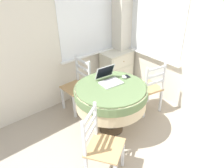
% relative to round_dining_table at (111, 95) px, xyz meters
% --- Properties ---
extents(corner_room_shell, '(4.56, 4.57, 2.55)m').
position_rel_round_dining_table_xyz_m(corner_room_shell, '(0.31, 0.17, 0.66)').
color(corner_room_shell, beige).
rests_on(corner_room_shell, ground_plane).
extents(round_dining_table, '(1.03, 1.03, 0.76)m').
position_rel_round_dining_table_xyz_m(round_dining_table, '(0.00, 0.00, 0.00)').
color(round_dining_table, '#4C3D2D').
rests_on(round_dining_table, ground_plane).
extents(laptop, '(0.33, 0.34, 0.22)m').
position_rel_round_dining_table_xyz_m(laptop, '(0.07, 0.12, 0.19)').
color(laptop, silver).
rests_on(laptop, round_dining_table).
extents(computer_mouse, '(0.06, 0.09, 0.05)m').
position_rel_round_dining_table_xyz_m(computer_mouse, '(0.30, 0.05, 0.16)').
color(computer_mouse, silver).
rests_on(computer_mouse, round_dining_table).
extents(cell_phone, '(0.07, 0.11, 0.01)m').
position_rel_round_dining_table_xyz_m(cell_phone, '(0.38, 0.06, 0.15)').
color(cell_phone, black).
rests_on(cell_phone, round_dining_table).
extents(dining_chair_near_back_window, '(0.41, 0.41, 0.90)m').
position_rel_round_dining_table_xyz_m(dining_chair_near_back_window, '(-0.04, 0.80, -0.18)').
color(dining_chair_near_back_window, tan).
rests_on(dining_chair_near_back_window, ground_plane).
extents(dining_chair_near_right_window, '(0.47, 0.46, 0.90)m').
position_rel_round_dining_table_xyz_m(dining_chair_near_right_window, '(0.79, -0.04, -0.18)').
color(dining_chair_near_right_window, tan).
rests_on(dining_chair_near_right_window, ground_plane).
extents(dining_chair_camera_near, '(0.55, 0.54, 0.90)m').
position_rel_round_dining_table_xyz_m(dining_chair_camera_near, '(-0.60, -0.52, -0.18)').
color(dining_chair_camera_near, tan).
rests_on(dining_chair_camera_near, ground_plane).
extents(corner_cabinet, '(0.60, 0.40, 0.76)m').
position_rel_round_dining_table_xyz_m(corner_cabinet, '(0.95, 0.92, -0.24)').
color(corner_cabinet, silver).
rests_on(corner_cabinet, ground_plane).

